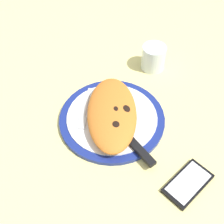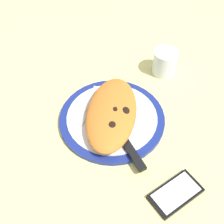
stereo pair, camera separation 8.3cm
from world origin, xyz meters
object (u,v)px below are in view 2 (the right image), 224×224
object	(u,v)px
fork	(86,108)
knife	(128,146)
plate	(112,118)
calzone	(111,113)
smartphone	(176,193)
water_glass	(164,64)

from	to	relation	value
fork	knife	bearing A→B (deg)	52.03
plate	calzone	bearing A→B (deg)	-4.95
plate	smartphone	size ratio (longest dim) A/B	2.19
smartphone	water_glass	xyz separation A→B (cm)	(-41.87, -6.13, 2.97)
calzone	smartphone	bearing A→B (deg)	45.28
plate	fork	distance (cm)	7.98
knife	smartphone	distance (cm)	16.47
fork	smartphone	distance (cm)	33.59
water_glass	plate	bearing A→B (deg)	-29.03
plate	water_glass	size ratio (longest dim) A/B	3.67
plate	calzone	size ratio (longest dim) A/B	1.09
fork	knife	distance (cm)	17.17
plate	fork	world-z (taller)	fork
calzone	smartphone	xyz separation A→B (cm)	(18.59, 18.77, -3.36)
calzone	water_glass	bearing A→B (deg)	151.50
fork	knife	xyz separation A→B (cm)	(10.56, 13.53, 0.29)
plate	water_glass	xyz separation A→B (cm)	(-22.68, 12.59, 2.79)
fork	smartphone	xyz separation A→B (cm)	(20.60, 26.51, -1.21)
knife	plate	bearing A→B (deg)	-147.88
calzone	fork	distance (cm)	8.28
calzone	water_glass	distance (cm)	26.50
calzone	water_glass	size ratio (longest dim) A/B	3.36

